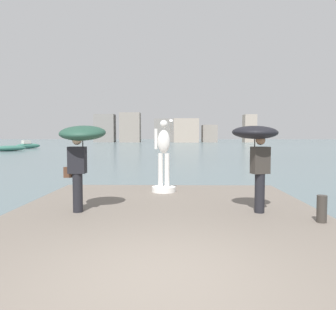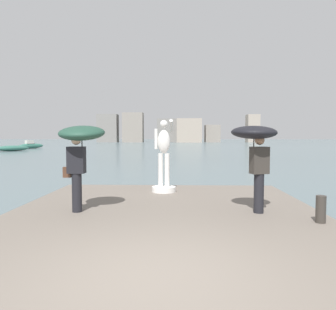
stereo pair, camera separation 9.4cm
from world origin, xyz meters
name	(u,v)px [view 2 (the right image)]	position (x,y,z in m)	size (l,w,h in m)	color
ground_plane	(176,152)	(0.00, 40.00, 0.00)	(400.00, 400.00, 0.00)	slate
pier	(162,237)	(0.00, 2.20, 0.20)	(7.11, 10.40, 0.40)	#70665B
statue_white_figure	(164,164)	(-0.13, 6.04, 1.27)	(0.73, 0.93, 2.24)	white
onlooker_left	(80,143)	(-1.90, 3.35, 1.97)	(1.04, 1.08, 2.01)	black
onlooker_right	(255,143)	(2.01, 3.36, 1.96)	(1.24, 1.24, 1.96)	black
mooring_bollard	(321,209)	(3.13, 2.55, 0.67)	(0.19, 0.19, 0.54)	#38332D
boat_near	(12,148)	(-23.58, 41.88, 0.40)	(4.10, 5.08, 0.79)	#336B5B
boat_mid	(31,145)	(-25.41, 51.83, 0.53)	(3.50, 4.35, 1.45)	#336B5B
distant_skyline	(170,130)	(-2.76, 113.40, 4.48)	(57.87, 10.67, 10.59)	gray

